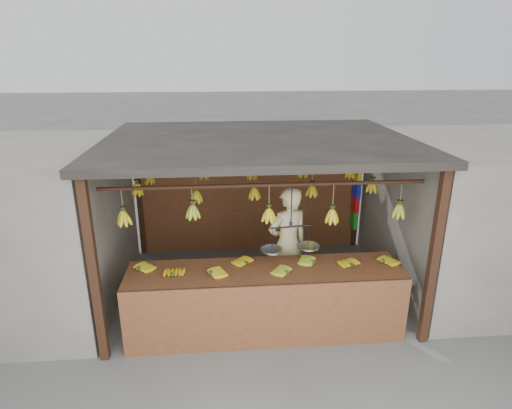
{
  "coord_description": "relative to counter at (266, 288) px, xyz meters",
  "views": [
    {
      "loc": [
        -0.54,
        -5.96,
        3.48
      ],
      "look_at": [
        0.0,
        0.3,
        1.3
      ],
      "focal_mm": 30.0,
      "sensor_mm": 36.0,
      "label": 1
    }
  ],
  "objects": [
    {
      "name": "balance_scale",
      "position": [
        0.33,
        0.23,
        0.48
      ],
      "size": [
        0.77,
        0.35,
        0.87
      ],
      "color": "black",
      "rests_on": "ground"
    },
    {
      "name": "vendor",
      "position": [
        0.42,
        0.93,
        0.17
      ],
      "size": [
        0.75,
        0.63,
        1.76
      ],
      "primitive_type": "imported",
      "rotation": [
        0.0,
        0.0,
        3.52
      ],
      "color": "beige",
      "rests_on": "ground"
    },
    {
      "name": "stall",
      "position": [
        0.0,
        1.56,
        1.26
      ],
      "size": [
        4.3,
        3.3,
        2.4
      ],
      "color": "black",
      "rests_on": "ground"
    },
    {
      "name": "bag_bundles",
      "position": [
        1.94,
        2.58,
        0.32
      ],
      "size": [
        0.08,
        0.26,
        1.24
      ],
      "color": "yellow",
      "rests_on": "ground"
    },
    {
      "name": "ground",
      "position": [
        0.0,
        1.23,
        -0.71
      ],
      "size": [
        80.0,
        80.0,
        0.0
      ],
      "primitive_type": "plane",
      "color": "#5B5B57"
    },
    {
      "name": "counter",
      "position": [
        0.0,
        0.0,
        0.0
      ],
      "size": [
        3.53,
        0.8,
        0.96
      ],
      "color": "brown",
      "rests_on": "ground"
    },
    {
      "name": "neighbor_right",
      "position": [
        3.6,
        1.23,
        0.44
      ],
      "size": [
        3.0,
        3.0,
        2.3
      ],
      "primitive_type": "cube",
      "color": "slate",
      "rests_on": "ground"
    },
    {
      "name": "hanging_bananas",
      "position": [
        -0.0,
        1.23,
        0.9
      ],
      "size": [
        3.64,
        2.24,
        0.39
      ],
      "color": "gold",
      "rests_on": "ground"
    },
    {
      "name": "neighbor_left",
      "position": [
        -3.6,
        1.23,
        0.44
      ],
      "size": [
        3.0,
        3.0,
        2.3
      ],
      "primitive_type": "cube",
      "color": "slate",
      "rests_on": "ground"
    }
  ]
}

